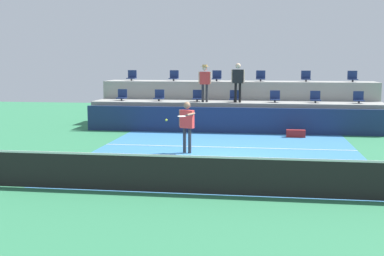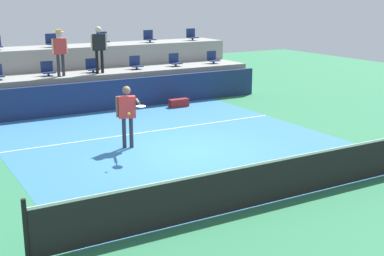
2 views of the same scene
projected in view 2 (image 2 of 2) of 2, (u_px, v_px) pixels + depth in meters
name	position (u px, v px, depth m)	size (l,w,h in m)	color
ground_plane	(188.00, 151.00, 14.20)	(40.00, 40.00, 0.00)	#2D754C
court_inner_paint	(171.00, 142.00, 15.04)	(9.00, 10.00, 0.01)	teal
court_service_line	(150.00, 132.00, 16.21)	(9.00, 0.06, 0.00)	white
tennis_net	(285.00, 177.00, 10.72)	(10.48, 0.08, 1.07)	black
sponsor_backboard	(106.00, 96.00, 19.09)	(13.00, 0.16, 1.10)	navy
seating_tier_lower	(94.00, 88.00, 20.16)	(13.00, 1.80, 1.25)	gray
seating_tier_upper	(78.00, 71.00, 21.56)	(13.00, 1.80, 2.10)	gray
stadium_chair_lower_mid_left	(48.00, 70.00, 19.05)	(0.44, 0.40, 0.52)	#2D2D33
stadium_chair_lower_center	(92.00, 67.00, 19.88)	(0.44, 0.40, 0.52)	#2D2D33
stadium_chair_lower_mid_right	(136.00, 64.00, 20.75)	(0.44, 0.40, 0.52)	#2D2D33
stadium_chair_lower_right	(175.00, 61.00, 21.61)	(0.44, 0.40, 0.52)	#2D2D33
stadium_chair_lower_far_right	(213.00, 58.00, 22.50)	(0.44, 0.40, 0.52)	#2D2D33
stadium_chair_upper_mid_left	(52.00, 42.00, 20.70)	(0.44, 0.40, 0.52)	#2D2D33
stadium_chair_upper_mid_right	(103.00, 39.00, 21.73)	(0.44, 0.40, 0.52)	#2D2D33
stadium_chair_upper_right	(149.00, 37.00, 22.76)	(0.44, 0.40, 0.52)	#2D2D33
stadium_chair_upper_far_right	(192.00, 35.00, 23.80)	(0.44, 0.40, 0.52)	#2D2D33
tennis_player	(127.00, 111.00, 14.24)	(0.58, 1.30, 1.73)	#2D2D33
spectator_with_hat	(60.00, 48.00, 18.72)	(0.57, 0.41, 1.67)	#2D2D33
spectator_in_grey	(99.00, 45.00, 19.43)	(0.60, 0.26, 1.73)	black
tennis_ball	(129.00, 114.00, 12.99)	(0.07, 0.07, 0.07)	#CCE033
equipment_bag	(179.00, 103.00, 19.78)	(0.76, 0.28, 0.30)	maroon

